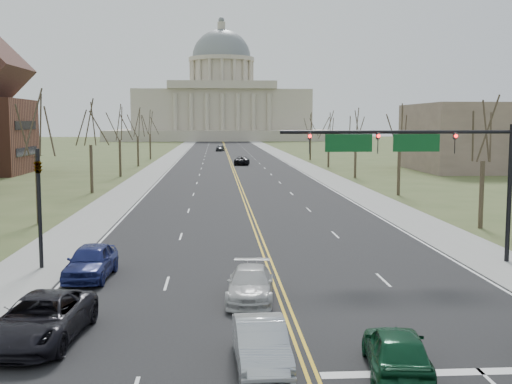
{
  "coord_description": "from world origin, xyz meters",
  "views": [
    {
      "loc": [
        -2.74,
        -18.69,
        7.32
      ],
      "look_at": [
        -0.26,
        20.59,
        3.0
      ],
      "focal_mm": 45.0,
      "sensor_mm": 36.0,
      "label": 1
    }
  ],
  "objects": [
    {
      "name": "car_far_nb",
      "position": [
        1.74,
        90.32,
        0.75
      ],
      "size": [
        2.96,
        5.52,
        1.47
      ],
      "primitive_type": "imported",
      "rotation": [
        0.0,
        0.0,
        3.04
      ],
      "color": "black",
      "rests_on": "road"
    },
    {
      "name": "tree_l_4",
      "position": [
        -15.5,
        108.0,
        6.94
      ],
      "size": [
        3.96,
        3.96,
        9.0
      ],
      "color": "#352B1F",
      "rests_on": "ground"
    },
    {
      "name": "edge_line_left",
      "position": [
        -9.8,
        110.0,
        0.01
      ],
      "size": [
        0.15,
        380.0,
        0.01
      ],
      "primitive_type": "cube",
      "color": "silver",
      "rests_on": "road"
    },
    {
      "name": "capitol",
      "position": [
        0.0,
        249.91,
        14.2
      ],
      "size": [
        90.0,
        60.0,
        50.0
      ],
      "color": "#B1A993",
      "rests_on": "ground"
    },
    {
      "name": "sidewalk_right",
      "position": [
        12.0,
        110.0,
        0.01
      ],
      "size": [
        4.0,
        380.0,
        0.03
      ],
      "primitive_type": "cube",
      "color": "gray",
      "rests_on": "ground"
    },
    {
      "name": "center_line",
      "position": [
        0.0,
        110.0,
        0.01
      ],
      "size": [
        0.42,
        380.0,
        0.01
      ],
      "primitive_type": "cube",
      "color": "gold",
      "rests_on": "road"
    },
    {
      "name": "cross_road",
      "position": [
        0.0,
        6.0,
        0.01
      ],
      "size": [
        120.0,
        14.0,
        0.01
      ],
      "primitive_type": "cube",
      "color": "black",
      "rests_on": "ground"
    },
    {
      "name": "tree_r_3",
      "position": [
        15.5,
        84.0,
        6.55
      ],
      "size": [
        3.74,
        3.74,
        8.5
      ],
      "color": "#352B1F",
      "rests_on": "ground"
    },
    {
      "name": "ground",
      "position": [
        0.0,
        0.0,
        0.0
      ],
      "size": [
        600.0,
        600.0,
        0.0
      ],
      "primitive_type": "plane",
      "color": "#405028",
      "rests_on": "ground"
    },
    {
      "name": "tree_l_1",
      "position": [
        -15.5,
        48.0,
        6.94
      ],
      "size": [
        3.96,
        3.96,
        9.0
      ],
      "color": "#352B1F",
      "rests_on": "ground"
    },
    {
      "name": "car_sb_outer_lead",
      "position": [
        -8.59,
        2.47,
        0.78
      ],
      "size": [
        3.07,
        5.77,
        1.55
      ],
      "primitive_type": "imported",
      "rotation": [
        0.0,
        0.0,
        -0.09
      ],
      "color": "black",
      "rests_on": "road"
    },
    {
      "name": "tree_r_2",
      "position": [
        15.5,
        64.0,
        6.55
      ],
      "size": [
        3.74,
        3.74,
        8.5
      ],
      "color": "#352B1F",
      "rests_on": "ground"
    },
    {
      "name": "tree_r_4",
      "position": [
        15.5,
        104.0,
        6.55
      ],
      "size": [
        3.74,
        3.74,
        8.5
      ],
      "color": "#352B1F",
      "rests_on": "ground"
    },
    {
      "name": "bldg_right_mass",
      "position": [
        40.0,
        76.0,
        5.0
      ],
      "size": [
        25.0,
        20.0,
        10.0
      ],
      "primitive_type": "cube",
      "color": "brown",
      "rests_on": "ground"
    },
    {
      "name": "sidewalk_left",
      "position": [
        -12.0,
        110.0,
        0.01
      ],
      "size": [
        4.0,
        380.0,
        0.03
      ],
      "primitive_type": "cube",
      "color": "gray",
      "rests_on": "ground"
    },
    {
      "name": "tree_r_0",
      "position": [
        15.5,
        24.0,
        6.55
      ],
      "size": [
        3.74,
        3.74,
        8.5
      ],
      "color": "#352B1F",
      "rests_on": "ground"
    },
    {
      "name": "car_far_sb",
      "position": [
        -1.57,
        142.36,
        0.81
      ],
      "size": [
        2.5,
        4.89,
        1.59
      ],
      "primitive_type": "imported",
      "rotation": [
        0.0,
        0.0,
        -0.14
      ],
      "color": "#414347",
      "rests_on": "road"
    },
    {
      "name": "stop_bar",
      "position": [
        5.0,
        -1.0,
        0.01
      ],
      "size": [
        9.5,
        0.5,
        0.01
      ],
      "primitive_type": "cube",
      "color": "silver",
      "rests_on": "road"
    },
    {
      "name": "tree_l_0",
      "position": [
        -15.5,
        28.0,
        6.94
      ],
      "size": [
        3.96,
        3.96,
        9.0
      ],
      "color": "#352B1F",
      "rests_on": "ground"
    },
    {
      "name": "edge_line_right",
      "position": [
        9.8,
        110.0,
        0.01
      ],
      "size": [
        0.15,
        380.0,
        0.01
      ],
      "primitive_type": "cube",
      "color": "silver",
      "rests_on": "road"
    },
    {
      "name": "tree_r_1",
      "position": [
        15.5,
        44.0,
        6.55
      ],
      "size": [
        3.74,
        3.74,
        8.5
      ],
      "color": "#352B1F",
      "rests_on": "ground"
    },
    {
      "name": "car_sb_outer_second",
      "position": [
        -8.59,
        11.17,
        0.82
      ],
      "size": [
        2.16,
        4.83,
        1.62
      ],
      "primitive_type": "imported",
      "rotation": [
        0.0,
        0.0,
        -0.05
      ],
      "color": "navy",
      "rests_on": "road"
    },
    {
      "name": "signal_mast",
      "position": [
        7.45,
        13.5,
        5.76
      ],
      "size": [
        12.12,
        0.44,
        7.2
      ],
      "color": "black",
      "rests_on": "ground"
    },
    {
      "name": "car_nb_inner_lead",
      "position": [
        2.47,
        -1.02,
        0.74
      ],
      "size": [
        2.27,
        4.46,
        1.46
      ],
      "primitive_type": "imported",
      "rotation": [
        0.0,
        0.0,
        3.01
      ],
      "color": "#0E3F24",
      "rests_on": "road"
    },
    {
      "name": "car_sb_inner_lead",
      "position": [
        -1.43,
        -0.23,
        0.72
      ],
      "size": [
        1.65,
        4.33,
        1.41
      ],
      "primitive_type": "imported",
      "rotation": [
        0.0,
        0.0,
        0.04
      ],
      "color": "#B4B9BD",
      "rests_on": "road"
    },
    {
      "name": "tree_l_2",
      "position": [
        -15.5,
        68.0,
        6.94
      ],
      "size": [
        3.96,
        3.96,
        9.0
      ],
      "color": "#352B1F",
      "rests_on": "ground"
    },
    {
      "name": "road",
      "position": [
        0.0,
        110.0,
        0.01
      ],
      "size": [
        20.0,
        380.0,
        0.01
      ],
      "primitive_type": "cube",
      "color": "black",
      "rests_on": "ground"
    },
    {
      "name": "tree_l_3",
      "position": [
        -15.5,
        88.0,
        6.94
      ],
      "size": [
        3.96,
        3.96,
        9.0
      ],
      "color": "#352B1F",
      "rests_on": "ground"
    },
    {
      "name": "signal_left",
      "position": [
        -11.5,
        13.5,
        3.71
      ],
      "size": [
        0.32,
        0.36,
        6.0
      ],
      "color": "black",
      "rests_on": "ground"
    },
    {
      "name": "car_sb_inner_second",
      "position": [
        -1.35,
        7.04,
        0.68
      ],
      "size": [
        2.27,
        4.74,
        1.33
      ],
      "primitive_type": "imported",
      "rotation": [
        0.0,
        0.0,
        -0.09
      ],
      "color": "#BDBDBD",
      "rests_on": "road"
    }
  ]
}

